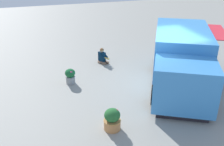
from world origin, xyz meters
TOP-DOWN VIEW (x-y plane):
  - ground_plane at (0.00, 0.00)m, footprint 40.00×40.00m
  - food_truck at (-0.73, 0.15)m, footprint 4.71×5.94m
  - person_customer at (1.88, -3.18)m, footprint 0.63×0.79m
  - planter_flowering_near at (3.85, -1.34)m, footprint 0.45×0.45m
  - planter_flowering_far at (3.02, 2.33)m, footprint 0.58×0.58m

SIDE VIEW (x-z plane):
  - ground_plane at x=0.00m, z-range 0.00..0.00m
  - person_customer at x=1.88m, z-range -0.09..0.72m
  - planter_flowering_near at x=3.85m, z-range 0.02..0.71m
  - planter_flowering_far at x=3.02m, z-range -0.01..0.76m
  - food_truck at x=-0.73m, z-range -0.04..2.27m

